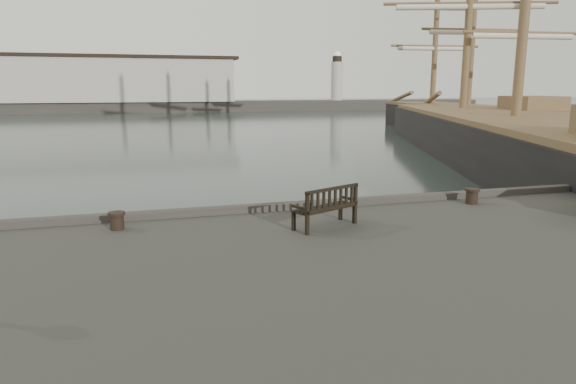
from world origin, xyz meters
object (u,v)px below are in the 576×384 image
at_px(tall_ship_far, 466,126).
at_px(bollard_right, 472,196).
at_px(bench, 326,214).
at_px(tall_ship_main, 513,149).
at_px(bollard_left, 117,221).

bearing_deg(tall_ship_far, bollard_right, -117.07).
relative_size(bench, tall_ship_main, 0.04).
bearing_deg(bench, bollard_right, -10.12).
height_order(bench, bollard_left, bench).
height_order(bench, tall_ship_far, tall_ship_far).
bearing_deg(tall_ship_main, bollard_left, -126.61).
height_order(bollard_left, bollard_right, bollard_right).
relative_size(bollard_right, tall_ship_far, 0.01).
xyz_separation_m(bollard_right, tall_ship_far, (23.27, 33.56, -0.91)).
xyz_separation_m(tall_ship_main, tall_ship_far, (9.21, 18.14, 0.03)).
bearing_deg(bollard_right, bench, -166.21).
height_order(bollard_right, tall_ship_far, tall_ship_far).
bearing_deg(bollard_left, tall_ship_far, 45.88).
bearing_deg(bench, bollard_left, 142.51).
relative_size(bench, tall_ship_far, 0.05).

